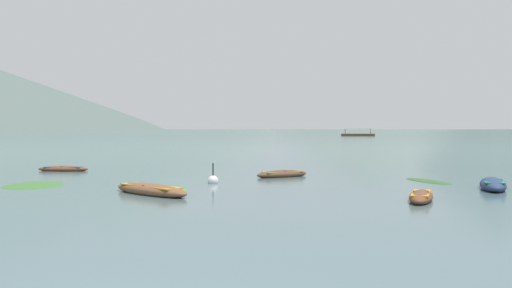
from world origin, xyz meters
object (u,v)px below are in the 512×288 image
object	(u,v)px
rowboat_2	(151,190)
rowboat_1	(63,169)
rowboat_6	(282,174)
rowboat_3	(493,185)
mooring_buoy	(213,181)
rowboat_4	(421,197)
ferry_0	(358,135)

from	to	relation	value
rowboat_2	rowboat_1	bearing A→B (deg)	125.99
rowboat_1	rowboat_6	world-z (taller)	rowboat_6
rowboat_1	rowboat_2	bearing A→B (deg)	-54.01
rowboat_2	rowboat_6	distance (m)	9.60
rowboat_3	rowboat_6	size ratio (longest dim) A/B	1.23
rowboat_3	mooring_buoy	distance (m)	12.35
rowboat_2	mooring_buoy	size ratio (longest dim) A/B	3.68
rowboat_4	ferry_0	size ratio (longest dim) A/B	0.30
rowboat_2	rowboat_6	bearing A→B (deg)	58.88
rowboat_6	ferry_0	distance (m)	153.72
rowboat_1	ferry_0	bearing A→B (deg)	77.25
rowboat_6	ferry_0	xyz separation A→B (m)	(20.50, 152.35, 0.30)
ferry_0	rowboat_2	bearing A→B (deg)	-99.01
rowboat_6	ferry_0	world-z (taller)	ferry_0
rowboat_2	mooring_buoy	distance (m)	4.93
rowboat_1	ferry_0	size ratio (longest dim) A/B	0.29
rowboat_6	rowboat_1	bearing A→B (deg)	166.47
rowboat_2	rowboat_3	world-z (taller)	rowboat_3
mooring_buoy	ferry_0	bearing A→B (deg)	81.37
rowboat_2	ferry_0	bearing A→B (deg)	80.99
rowboat_4	mooring_buoy	bearing A→B (deg)	144.77
rowboat_3	mooring_buoy	size ratio (longest dim) A/B	3.48
rowboat_4	rowboat_2	bearing A→B (deg)	172.68
rowboat_6	mooring_buoy	distance (m)	4.82
rowboat_6	mooring_buoy	world-z (taller)	mooring_buoy
rowboat_2	rowboat_4	distance (m)	10.22
rowboat_4	ferry_0	world-z (taller)	ferry_0
rowboat_4	rowboat_3	bearing A→B (deg)	46.59
mooring_buoy	rowboat_4	bearing A→B (deg)	-35.23
rowboat_6	mooring_buoy	size ratio (longest dim) A/B	2.82
rowboat_2	rowboat_3	size ratio (longest dim) A/B	1.06
rowboat_2	ferry_0	size ratio (longest dim) A/B	0.38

